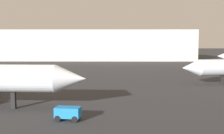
{
  "coord_description": "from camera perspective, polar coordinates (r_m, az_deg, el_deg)",
  "views": [
    {
      "loc": [
        0.78,
        -9.19,
        7.62
      ],
      "look_at": [
        0.42,
        40.81,
        3.1
      ],
      "focal_mm": 45.67,
      "sensor_mm": 36.0,
      "label": 1
    }
  ],
  "objects": [
    {
      "name": "baggage_cart",
      "position": [
        28.12,
        -8.82,
        -9.02
      ],
      "size": [
        2.56,
        1.68,
        1.3
      ],
      "rotation": [
        0.0,
        0.0,
        3.0
      ],
      "color": "#1972BF",
      "rests_on": "ground_plane"
    },
    {
      "name": "terminal_building",
      "position": [
        120.32,
        -6.98,
        4.37
      ],
      "size": [
        94.46,
        23.21,
        12.03
      ],
      "primitive_type": "cube",
      "color": "beige",
      "rests_on": "ground_plane"
    }
  ]
}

